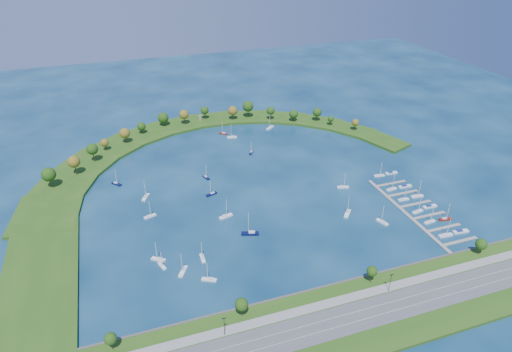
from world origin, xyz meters
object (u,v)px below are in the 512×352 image
object	(u,v)px
moored_boat_17	(162,265)
moored_boat_18	(206,177)
moored_boat_13	(211,194)
docked_boat_3	(445,219)
moored_boat_12	(232,137)
moored_boat_8	(251,152)
moored_boat_9	(202,258)
docked_boat_8	(391,189)
docked_boat_11	(391,173)
harbor_tower	(200,118)
moored_boat_2	(159,259)
moored_boat_15	(150,216)
docked_boat_2	(430,221)
moored_boat_11	(347,213)
moored_boat_16	(382,222)
moored_boat_3	(250,233)
moored_boat_6	(270,127)
moored_boat_5	(183,271)
docked_boat_10	(379,175)
docked_boat_5	(430,206)
docked_boat_4	(418,211)
moored_boat_7	(223,133)
moored_boat_4	(226,216)
docked_boat_7	(417,196)
docked_boat_0	(446,235)
moored_boat_0	(116,183)
moored_boat_14	(209,279)
docked_boat_1	(461,231)
moored_boat_1	(343,187)
dock_system	(416,211)
moored_boat_10	(146,197)

from	to	relation	value
moored_boat_17	moored_boat_18	size ratio (longest dim) A/B	0.94
moored_boat_13	docked_boat_3	xyz separation A→B (m)	(123.87, -71.93, 0.01)
docked_boat_3	moored_boat_12	bearing A→B (deg)	128.30
moored_boat_8	moored_boat_9	distance (m)	125.30
moored_boat_9	docked_boat_8	world-z (taller)	docked_boat_8
docked_boat_11	moored_boat_9	bearing A→B (deg)	-157.42
harbor_tower	moored_boat_2	size ratio (longest dim) A/B	0.38
moored_boat_9	moored_boat_15	distance (m)	52.00
moored_boat_15	docked_boat_2	size ratio (longest dim) A/B	0.99
moored_boat_11	moored_boat_16	bearing A→B (deg)	87.88
moored_boat_3	moored_boat_6	xyz separation A→B (m)	(62.81, 136.09, -0.04)
moored_boat_16	moored_boat_15	bearing A→B (deg)	49.26
moored_boat_5	docked_boat_8	world-z (taller)	moored_boat_5
docked_boat_10	moored_boat_9	bearing A→B (deg)	-153.21
docked_boat_5	moored_boat_13	bearing A→B (deg)	155.29
docked_boat_2	docked_boat_4	distance (m)	11.33
moored_boat_7	moored_boat_9	world-z (taller)	moored_boat_9
moored_boat_4	moored_boat_11	world-z (taller)	moored_boat_11
moored_boat_5	docked_boat_7	distance (m)	156.53
moored_boat_5	docked_boat_2	bearing A→B (deg)	118.72
moored_boat_2	docked_boat_0	size ratio (longest dim) A/B	0.93
moored_boat_0	moored_boat_16	bearing A→B (deg)	14.61
moored_boat_14	docked_boat_11	size ratio (longest dim) A/B	1.25
moored_boat_3	moored_boat_15	xyz separation A→B (m)	(-51.31, 35.55, -0.11)
moored_boat_4	moored_boat_12	distance (m)	113.02
moored_boat_14	docked_boat_1	xyz separation A→B (m)	(143.93, -8.17, -0.19)
moored_boat_6	docked_boat_4	distance (m)	153.39
moored_boat_18	docked_boat_11	xyz separation A→B (m)	(123.99, -35.81, -0.21)
moored_boat_8	moored_boat_12	xyz separation A→B (m)	(-6.00, 31.71, 0.04)
moored_boat_1	moored_boat_6	world-z (taller)	moored_boat_6
moored_boat_4	moored_boat_12	size ratio (longest dim) A/B	1.06
moored_boat_4	docked_boat_0	distance (m)	125.48
moored_boat_2	moored_boat_4	size ratio (longest dim) A/B	0.92
moored_boat_4	moored_boat_18	bearing A→B (deg)	75.08
moored_boat_8	docked_boat_0	world-z (taller)	docked_boat_0
dock_system	docked_boat_4	distance (m)	1.35
moored_boat_13	docked_boat_11	world-z (taller)	moored_boat_13
moored_boat_12	moored_boat_5	bearing A→B (deg)	77.00
moored_boat_4	moored_boat_5	size ratio (longest dim) A/B	1.04
moored_boat_0	docked_boat_7	xyz separation A→B (m)	(181.00, -78.47, 0.03)
moored_boat_11	moored_boat_12	world-z (taller)	moored_boat_11
moored_boat_6	docked_boat_5	distance (m)	154.41
docked_boat_11	moored_boat_7	bearing A→B (deg)	137.10
moored_boat_12	moored_boat_14	distance (m)	167.00
moored_boat_10	docked_boat_7	xyz separation A→B (m)	(164.53, -55.11, -0.01)
moored_boat_5	moored_boat_18	bearing A→B (deg)	-169.77
docked_boat_7	moored_boat_5	bearing A→B (deg)	-167.51
harbor_tower	docked_boat_3	bearing A→B (deg)	-61.56
docked_boat_0	moored_boat_2	bearing A→B (deg)	171.59
moored_boat_4	moored_boat_7	world-z (taller)	moored_boat_4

